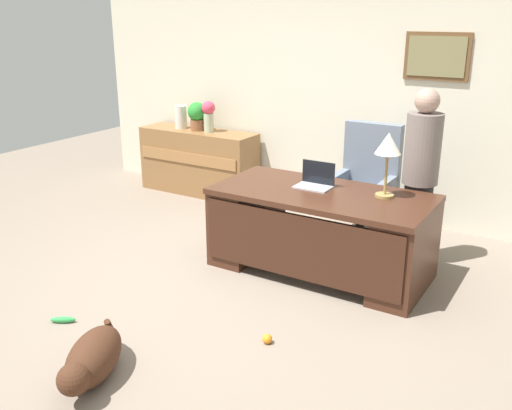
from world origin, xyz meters
TOP-DOWN VIEW (x-y plane):
  - ground_plane at (0.00, 0.00)m, footprint 12.00×12.00m
  - back_wall at (0.01, 2.60)m, footprint 7.00×0.16m
  - desk at (0.55, 0.85)m, footprint 1.93×0.94m
  - credenza at (-1.85, 2.25)m, footprint 1.59×0.50m
  - armchair at (0.57, 1.91)m, footprint 0.60×0.59m
  - person_standing at (1.23, 1.50)m, footprint 0.32×0.32m
  - dog_lying at (0.01, -1.39)m, footprint 0.52×0.73m
  - laptop at (0.43, 0.99)m, footprint 0.32×0.22m
  - desk_lamp at (1.07, 1.03)m, footprint 0.22×0.22m
  - vase_with_flowers at (-1.67, 2.25)m, footprint 0.17×0.17m
  - vase_empty at (-2.12, 2.25)m, footprint 0.15×0.15m
  - potted_plant at (-1.85, 2.25)m, footprint 0.24×0.24m
  - dog_toy_ball at (0.75, -0.43)m, footprint 0.07×0.07m
  - dog_toy_plush at (-0.73, -1.00)m, footprint 0.19×0.15m

SIDE VIEW (x-z plane):
  - ground_plane at x=0.00m, z-range 0.00..0.00m
  - dog_toy_plush at x=-0.73m, z-range 0.00..0.05m
  - dog_toy_ball at x=0.75m, z-range 0.00..0.07m
  - dog_lying at x=0.01m, z-range 0.01..0.31m
  - credenza at x=-1.85m, z-range 0.00..0.83m
  - desk at x=0.55m, z-range 0.04..0.80m
  - armchair at x=0.57m, z-range -0.08..1.11m
  - laptop at x=0.43m, z-range 0.71..0.93m
  - person_standing at x=1.23m, z-range 0.03..1.67m
  - vase_empty at x=-2.12m, z-range 0.83..1.12m
  - potted_plant at x=-1.85m, z-range 0.85..1.21m
  - vase_with_flowers at x=-1.67m, z-range 0.86..1.25m
  - desk_lamp at x=1.07m, z-range 0.92..1.48m
  - back_wall at x=0.01m, z-range 0.00..2.70m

